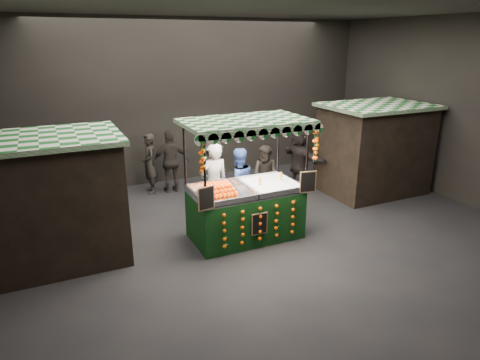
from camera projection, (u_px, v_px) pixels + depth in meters
name	position (u px, v px, depth m)	size (l,w,h in m)	color
ground	(265.00, 238.00, 9.75)	(12.00, 12.00, 0.00)	black
market_hall	(268.00, 89.00, 8.67)	(12.10, 10.10, 5.05)	black
neighbour_stall_left	(48.00, 200.00, 8.42)	(3.00, 2.20, 2.60)	black
neighbour_stall_right	(374.00, 148.00, 12.39)	(3.00, 2.20, 2.60)	black
juice_stall	(246.00, 203.00, 9.52)	(2.82, 1.66, 2.74)	black
vendor_grey	(214.00, 184.00, 10.29)	(0.77, 0.54, 2.03)	gray
vendor_blue	(238.00, 183.00, 10.61)	(0.89, 0.70, 1.82)	navy
shopper_0	(44.00, 194.00, 10.03)	(0.75, 0.67, 1.73)	black
shopper_1	(266.00, 175.00, 11.50)	(1.02, 1.01, 1.66)	#292421
shopper_2	(171.00, 161.00, 12.45)	(1.11, 0.51, 1.86)	#282421
shopper_3	(213.00, 169.00, 11.99)	(1.27, 1.11, 1.71)	#2D2825
shopper_4	(44.00, 191.00, 10.26)	(0.99, 0.90, 1.70)	#2D2824
shopper_5	(300.00, 158.00, 12.61)	(0.73, 1.85, 1.94)	#282221
shopper_6	(150.00, 164.00, 12.37)	(0.44, 0.65, 1.78)	black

